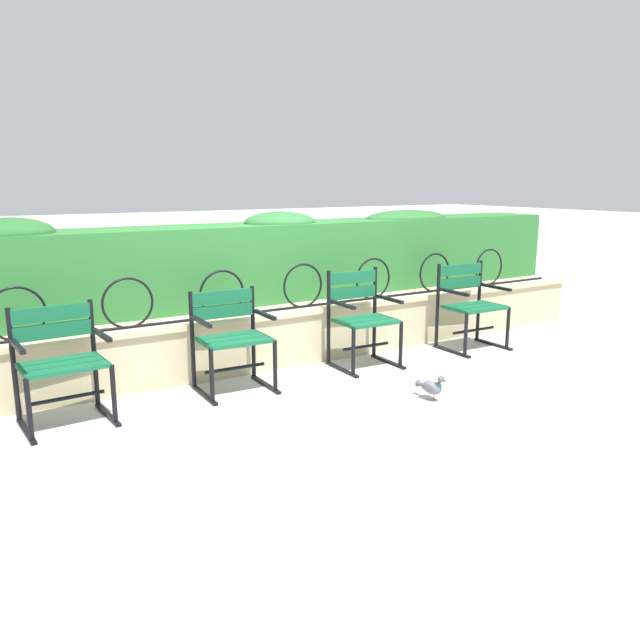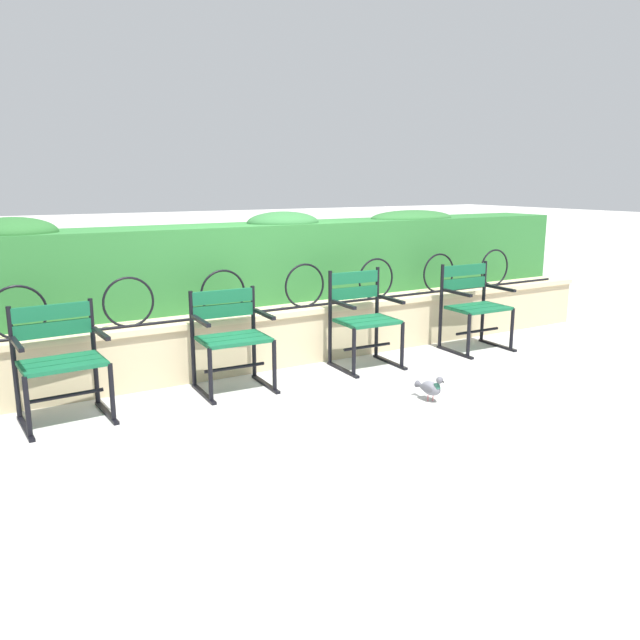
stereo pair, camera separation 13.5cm
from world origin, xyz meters
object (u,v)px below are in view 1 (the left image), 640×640
Objects in this scene: park_chair_rightmost at (470,303)px; park_chair_centre_left at (231,336)px; park_chair_leftmost at (60,360)px; park_chair_centre_right at (362,316)px; pigeon_near_chairs at (431,386)px.

park_chair_centre_left is at bearing 178.75° from park_chair_rightmost.
park_chair_centre_left is (1.33, 0.04, -0.01)m from park_chair_leftmost.
park_chair_centre_right reaches higher than pigeon_near_chairs.
park_chair_centre_right is at bearing 0.14° from park_chair_centre_left.
park_chair_centre_left is 0.94× the size of park_chair_rightmost.
park_chair_centre_left is 2.65m from park_chair_rightmost.
park_chair_leftmost is 2.79m from pigeon_near_chairs.
park_chair_centre_left is 1.68m from pigeon_near_chairs.
park_chair_leftmost is at bearing -179.07° from park_chair_centre_right.
park_chair_rightmost is 1.79m from pigeon_near_chairs.
park_chair_centre_right is 3.08× the size of pigeon_near_chairs.
park_chair_rightmost is at bearing 36.05° from pigeon_near_chairs.
park_chair_centre_right is (1.32, 0.00, 0.01)m from park_chair_centre_left.
park_chair_centre_left is at bearing -179.86° from park_chair_centre_right.
park_chair_leftmost reaches higher than pigeon_near_chairs.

